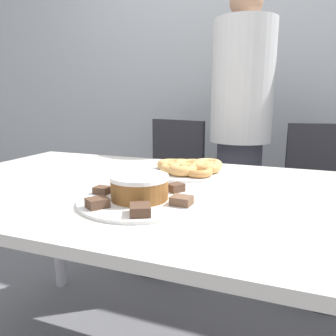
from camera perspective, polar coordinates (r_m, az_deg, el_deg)
The scene contains 23 objects.
wall_back at distance 2.60m, azimuth 11.21°, elevation 17.17°, with size 8.00×0.05×2.60m.
table at distance 1.14m, azimuth -3.69°, elevation -7.45°, with size 1.60×0.95×0.77m.
person_standing at distance 1.91m, azimuth 12.47°, elevation 6.03°, with size 0.34×0.34×1.65m.
office_chair_left at distance 2.14m, azimuth -0.55°, elevation -4.69°, with size 0.54×0.54×0.92m.
office_chair_right at distance 2.02m, azimuth 25.57°, elevation -6.97°, with size 0.52×0.52×0.92m.
plate_cake at distance 0.94m, azimuth -4.94°, elevation -5.63°, with size 0.35×0.35×0.01m.
plate_donuts at distance 1.30m, azimuth 3.57°, elevation -0.65°, with size 0.32×0.32×0.01m.
frosted_cake at distance 0.93m, azimuth -4.98°, elevation -3.31°, with size 0.17×0.17×0.07m.
lamington_0 at distance 1.01m, azimuth 1.37°, elevation -3.41°, with size 0.06×0.06×0.02m.
lamington_1 at distance 1.06m, azimuth -5.03°, elevation -2.71°, with size 0.05×0.06×0.02m.
lamington_2 at distance 1.01m, azimuth -11.37°, elevation -3.78°, with size 0.05×0.04×0.02m.
lamington_3 at distance 0.88m, azimuth -12.20°, elevation -5.93°, with size 0.07×0.07×0.03m.
lamington_4 at distance 0.82m, azimuth -4.85°, elevation -7.23°, with size 0.07×0.08×0.02m.
lamington_5 at distance 0.89m, azimuth 2.37°, elevation -5.68°, with size 0.06×0.05×0.02m.
donut_0 at distance 1.29m, azimuth 3.58°, elevation 0.36°, with size 0.13×0.13×0.04m.
donut_1 at distance 1.28m, azimuth 6.56°, elevation 0.18°, with size 0.12×0.12×0.04m.
donut_2 at distance 1.33m, azimuth 6.91°, elevation 0.63°, with size 0.12×0.12×0.04m.
donut_3 at distance 1.35m, azimuth 4.43°, elevation 0.68°, with size 0.12×0.12×0.03m.
donut_4 at distance 1.36m, azimuth 2.21°, elevation 0.75°, with size 0.10×0.10×0.03m.
donut_5 at distance 1.32m, azimuth 0.45°, elevation 0.60°, with size 0.11×0.11×0.03m.
donut_6 at distance 1.26m, azimuth 1.23°, elevation -0.03°, with size 0.12×0.12×0.03m.
donut_7 at distance 1.23m, azimuth 2.55°, elevation -0.27°, with size 0.11×0.11×0.04m.
donut_8 at distance 1.21m, azimuth 5.39°, elevation -0.68°, with size 0.10×0.10×0.03m.
Camera 1 is at (0.44, -0.97, 1.06)m, focal length 35.00 mm.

